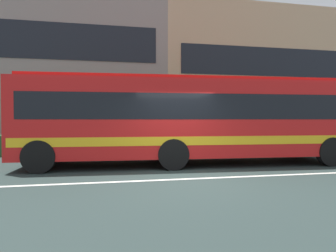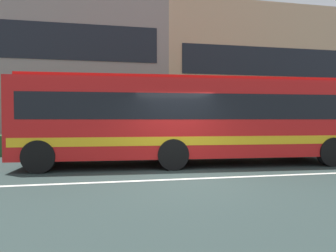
# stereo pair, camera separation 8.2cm
# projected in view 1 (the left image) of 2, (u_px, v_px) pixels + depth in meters

# --- Properties ---
(ground_plane) EXTENTS (160.00, 160.00, 0.00)m
(ground_plane) POSITION_uv_depth(u_px,v_px,m) (186.00, 179.00, 7.71)
(ground_plane) COLOR #293836
(lane_centre_line) EXTENTS (60.00, 0.16, 0.01)m
(lane_centre_line) POSITION_uv_depth(u_px,v_px,m) (186.00, 179.00, 7.71)
(lane_centre_line) COLOR silver
(lane_centre_line) RESTS_ON ground_plane
(hedge_row_far) EXTENTS (22.50, 1.10, 0.90)m
(hedge_row_far) POSITION_uv_depth(u_px,v_px,m) (148.00, 143.00, 13.94)
(hedge_row_far) COLOR #1F542A
(hedge_row_far) RESTS_ON ground_plane
(apartment_block_left) EXTENTS (18.28, 10.02, 10.33)m
(apartment_block_left) POSITION_uv_depth(u_px,v_px,m) (29.00, 69.00, 20.23)
(apartment_block_left) COLOR gray
(apartment_block_left) RESTS_ON ground_plane
(apartment_block_right) EXTENTS (20.28, 10.02, 9.16)m
(apartment_block_right) POSITION_uv_depth(u_px,v_px,m) (275.00, 84.00, 23.89)
(apartment_block_right) COLOR tan
(apartment_block_right) RESTS_ON ground_plane
(transit_bus) EXTENTS (11.74, 3.12, 3.06)m
(transit_bus) POSITION_uv_depth(u_px,v_px,m) (188.00, 117.00, 10.28)
(transit_bus) COLOR red
(transit_bus) RESTS_ON ground_plane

